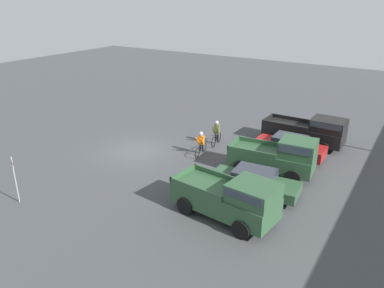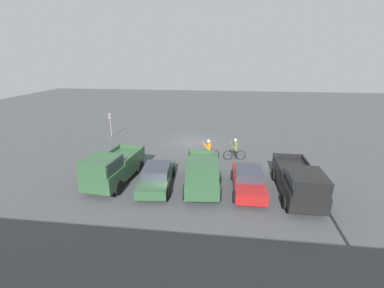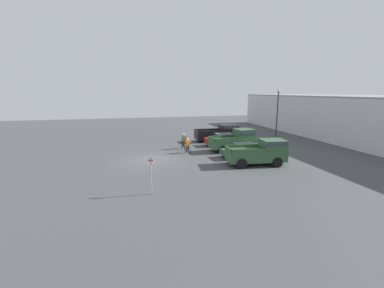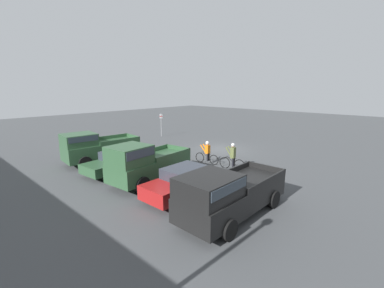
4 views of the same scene
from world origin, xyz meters
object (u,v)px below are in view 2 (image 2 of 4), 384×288
(sedan_0, at_px, (248,180))
(fire_lane_sign, at_px, (110,123))
(sedan_1, at_px, (157,176))
(pickup_truck_0, at_px, (299,181))
(pickup_truck_1, at_px, (202,173))
(pickup_truck_2, at_px, (112,167))
(cyclist_0, at_px, (208,149))
(cyclist_1, at_px, (235,149))

(sedan_0, distance_m, fire_lane_sign, 16.04)
(sedan_1, height_order, fire_lane_sign, fire_lane_sign)
(pickup_truck_0, relative_size, sedan_1, 1.15)
(pickup_truck_1, height_order, sedan_1, pickup_truck_1)
(pickup_truck_2, bearing_deg, sedan_0, -179.14)
(pickup_truck_1, bearing_deg, sedan_0, -173.43)
(pickup_truck_0, bearing_deg, sedan_0, -9.96)
(pickup_truck_1, relative_size, cyclist_0, 2.72)
(sedan_1, bearing_deg, cyclist_1, -134.84)
(sedan_1, xyz_separation_m, cyclist_1, (-5.00, -5.03, 0.17))
(cyclist_0, height_order, fire_lane_sign, fire_lane_sign)
(pickup_truck_0, xyz_separation_m, sedan_1, (8.39, -0.46, -0.39))
(pickup_truck_0, xyz_separation_m, cyclist_0, (5.48, -5.49, -0.28))
(sedan_0, xyz_separation_m, fire_lane_sign, (12.81, -9.62, 0.78))
(sedan_1, bearing_deg, sedan_0, -179.65)
(pickup_truck_2, distance_m, cyclist_1, 9.37)
(sedan_0, bearing_deg, pickup_truck_1, 6.57)
(pickup_truck_0, distance_m, sedan_1, 8.42)
(cyclist_1, distance_m, fire_lane_sign, 13.08)
(sedan_1, bearing_deg, pickup_truck_2, 1.87)
(cyclist_1, bearing_deg, sedan_0, 96.81)
(sedan_0, relative_size, cyclist_0, 2.42)
(sedan_0, xyz_separation_m, cyclist_0, (2.68, -4.99, 0.08))
(cyclist_1, bearing_deg, pickup_truck_0, 121.72)
(sedan_1, relative_size, fire_lane_sign, 1.91)
(pickup_truck_0, bearing_deg, sedan_1, -3.11)
(cyclist_0, bearing_deg, pickup_truck_0, 134.96)
(pickup_truck_2, height_order, fire_lane_sign, fire_lane_sign)
(sedan_1, relative_size, cyclist_1, 2.68)
(pickup_truck_1, distance_m, sedan_1, 2.90)
(cyclist_0, xyz_separation_m, fire_lane_sign, (10.13, -4.62, 0.71))
(pickup_truck_2, bearing_deg, pickup_truck_0, 178.15)
(sedan_1, xyz_separation_m, pickup_truck_2, (2.84, 0.09, 0.46))
(sedan_1, relative_size, cyclist_0, 2.60)
(sedan_0, xyz_separation_m, pickup_truck_1, (2.76, 0.32, 0.46))
(pickup_truck_1, relative_size, cyclist_1, 2.79)
(sedan_0, height_order, pickup_truck_1, pickup_truck_1)
(pickup_truck_2, height_order, cyclist_1, pickup_truck_2)
(pickup_truck_0, bearing_deg, fire_lane_sign, -32.93)
(cyclist_1, height_order, fire_lane_sign, fire_lane_sign)
(pickup_truck_2, bearing_deg, cyclist_1, -146.85)
(fire_lane_sign, bearing_deg, pickup_truck_2, 114.17)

